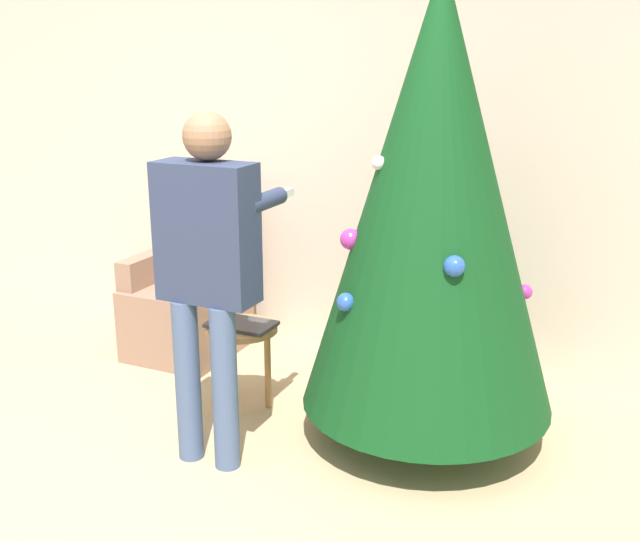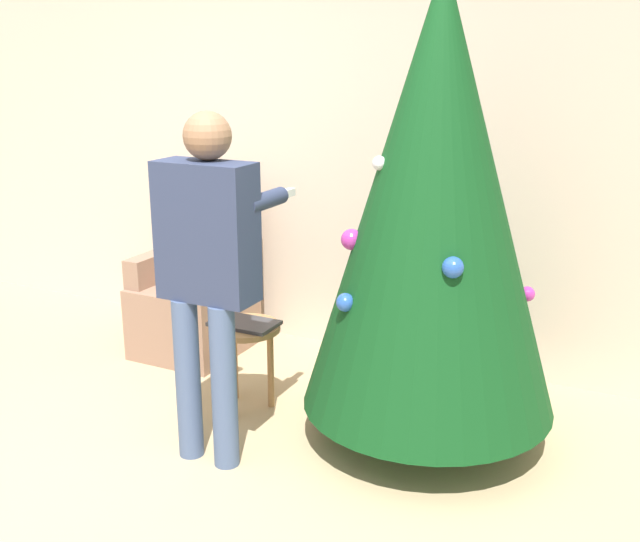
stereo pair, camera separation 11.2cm
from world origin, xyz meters
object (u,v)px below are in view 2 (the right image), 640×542
Objects in this scene: christmas_tree at (435,197)px; person_standing at (208,259)px; armchair at (198,296)px; side_stool at (245,339)px.

person_standing is (-0.86, -0.62, -0.25)m from christmas_tree.
armchair is at bearing 164.62° from christmas_tree.
armchair is 1.53m from person_standing.
person_standing is 3.41× the size of side_stool.
christmas_tree reaches higher than person_standing.
person_standing reaches higher than side_stool.
side_stool is at bearing -39.12° from armchair.
christmas_tree is 1.39× the size of person_standing.
person_standing is at bearing -144.32° from christmas_tree.
armchair is (-1.72, 0.47, -0.88)m from christmas_tree.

